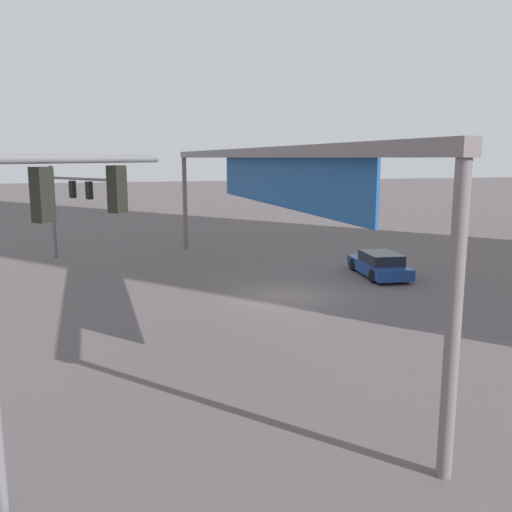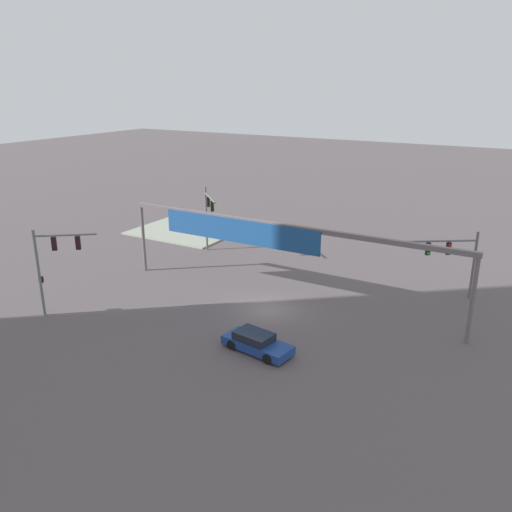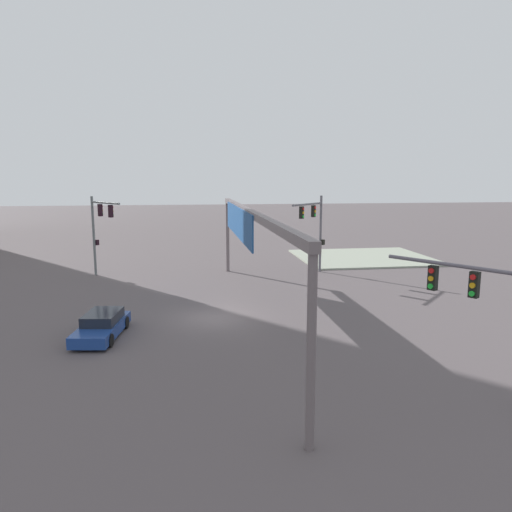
{
  "view_description": "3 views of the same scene",
  "coord_description": "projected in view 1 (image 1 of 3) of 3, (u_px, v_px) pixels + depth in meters",
  "views": [
    {
      "loc": [
        21.46,
        -8.09,
        5.82
      ],
      "look_at": [
        -0.74,
        -1.22,
        1.65
      ],
      "focal_mm": 38.63,
      "sensor_mm": 36.0,
      "label": 1
    },
    {
      "loc": [
        -16.7,
        30.59,
        15.98
      ],
      "look_at": [
        1.84,
        -1.48,
        3.48
      ],
      "focal_mm": 36.18,
      "sensor_mm": 36.0,
      "label": 2
    },
    {
      "loc": [
        -26.04,
        1.4,
        7.86
      ],
      "look_at": [
        -2.68,
        -2.03,
        3.97
      ],
      "focal_mm": 33.36,
      "sensor_mm": 36.0,
      "label": 3
    }
  ],
  "objects": [
    {
      "name": "ground_plane",
      "position": [
        288.0,
        295.0,
        23.56
      ],
      "size": [
        231.49,
        231.49,
        0.0
      ],
      "primitive_type": "plane",
      "color": "#564D4F"
    },
    {
      "name": "traffic_signal_near_corner",
      "position": [
        36.0,
        252.0,
        9.42
      ],
      "size": [
        3.4,
        3.55,
        6.41
      ],
      "rotation": [
        0.0,
        0.0,
        2.37
      ],
      "color": "slate",
      "rests_on": "ground"
    },
    {
      "name": "overhead_sign_gantry",
      "position": [
        252.0,
        172.0,
        20.98
      ],
      "size": [
        27.57,
        0.43,
        6.17
      ],
      "color": "#675C5E",
      "rests_on": "ground"
    },
    {
      "name": "sedan_car_approaching",
      "position": [
        379.0,
        265.0,
        27.32
      ],
      "size": [
        4.74,
        2.39,
        1.21
      ],
      "rotation": [
        0.0,
        0.0,
        3.0
      ],
      "color": "navy",
      "rests_on": "ground"
    },
    {
      "name": "traffic_signal_opposite_side",
      "position": [
        69.0,
        197.0,
        30.76
      ],
      "size": [
        4.85,
        3.27,
        5.36
      ],
      "rotation": [
        0.0,
        0.0,
        0.58
      ],
      "color": "#5F5A66",
      "rests_on": "ground"
    }
  ]
}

